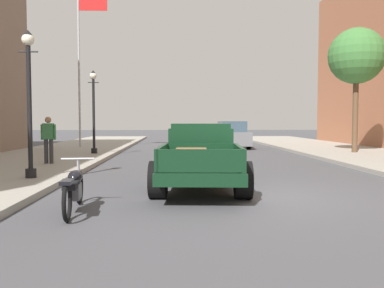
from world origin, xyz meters
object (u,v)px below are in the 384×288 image
at_px(street_lamp_far, 94,105).
at_px(flagpole, 83,50).
at_px(street_tree_second, 357,57).
at_px(hotrod_truck_dark_green, 201,157).
at_px(car_background_grey, 231,136).
at_px(street_lamp_near, 29,93).
at_px(motorcycle_parked, 74,188).
at_px(pedestrian_sidewalk_left, 48,137).

relative_size(street_lamp_far, flagpole, 0.42).
bearing_deg(flagpole, street_tree_second, -18.32).
height_order(hotrod_truck_dark_green, street_lamp_far, street_lamp_far).
relative_size(flagpole, street_tree_second, 1.54).
height_order(car_background_grey, street_lamp_near, street_lamp_near).
xyz_separation_m(flagpole, street_tree_second, (14.00, -4.63, -1.04)).
bearing_deg(street_lamp_near, street_lamp_far, 89.93).
relative_size(hotrod_truck_dark_green, motorcycle_parked, 2.37).
height_order(hotrod_truck_dark_green, pedestrian_sidewalk_left, pedestrian_sidewalk_left).
xyz_separation_m(street_lamp_far, street_tree_second, (12.46, 0.15, 2.34)).
bearing_deg(street_lamp_far, flagpole, 107.85).
relative_size(hotrod_truck_dark_green, flagpole, 0.55).
relative_size(hotrod_truck_dark_green, street_lamp_far, 1.30).
distance_m(hotrod_truck_dark_green, street_tree_second, 12.72).
relative_size(pedestrian_sidewalk_left, street_lamp_near, 0.43).
relative_size(hotrod_truck_dark_green, car_background_grey, 1.15).
relative_size(motorcycle_parked, street_tree_second, 0.36).
xyz_separation_m(hotrod_truck_dark_green, car_background_grey, (2.83, 14.72, 0.01)).
height_order(motorcycle_parked, pedestrian_sidewalk_left, pedestrian_sidewalk_left).
height_order(car_background_grey, flagpole, flagpole).
xyz_separation_m(motorcycle_parked, car_background_grey, (5.30, 17.48, 0.33)).
height_order(hotrod_truck_dark_green, street_tree_second, street_tree_second).
bearing_deg(street_lamp_far, street_tree_second, 0.68).
relative_size(car_background_grey, pedestrian_sidewalk_left, 2.64).
bearing_deg(flagpole, car_background_grey, 6.78).
distance_m(car_background_grey, street_lamp_far, 9.45).
xyz_separation_m(hotrod_truck_dark_green, motorcycle_parked, (-2.46, -2.76, -0.31)).
xyz_separation_m(pedestrian_sidewalk_left, street_lamp_near, (0.66, -3.63, 1.30)).
bearing_deg(pedestrian_sidewalk_left, street_tree_second, 19.79).
bearing_deg(flagpole, pedestrian_sidewalk_left, -84.69).
height_order(pedestrian_sidewalk_left, street_lamp_near, street_lamp_near).
bearing_deg(street_lamp_far, car_background_grey, 38.73).
bearing_deg(street_lamp_near, flagpole, 96.72).
relative_size(pedestrian_sidewalk_left, street_tree_second, 0.28).
distance_m(pedestrian_sidewalk_left, flagpole, 10.50).
distance_m(motorcycle_parked, pedestrian_sidewalk_left, 7.58).
bearing_deg(street_tree_second, car_background_grey, 132.43).
height_order(motorcycle_parked, car_background_grey, car_background_grey).
relative_size(car_background_grey, street_lamp_far, 1.13).
distance_m(hotrod_truck_dark_green, street_lamp_near, 4.78).
bearing_deg(hotrod_truck_dark_green, street_lamp_far, 116.50).
xyz_separation_m(street_lamp_far, flagpole, (-1.54, 4.78, 3.39)).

